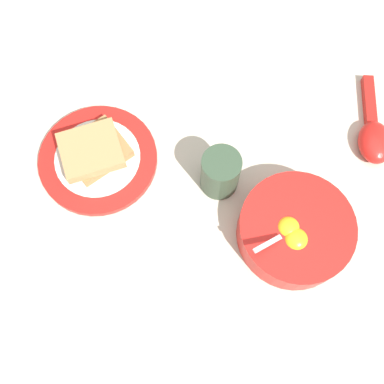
% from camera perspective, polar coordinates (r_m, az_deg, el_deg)
% --- Properties ---
extents(ground_plane, '(3.00, 3.00, 0.00)m').
position_cam_1_polar(ground_plane, '(0.77, 10.87, 4.72)').
color(ground_plane, beige).
extents(egg_bowl, '(0.17, 0.17, 0.08)m').
position_cam_1_polar(egg_bowl, '(0.70, 12.93, -4.75)').
color(egg_bowl, red).
rests_on(egg_bowl, ground_plane).
extents(toast_plate, '(0.20, 0.20, 0.01)m').
position_cam_1_polar(toast_plate, '(0.76, -11.83, 4.13)').
color(toast_plate, red).
rests_on(toast_plate, ground_plane).
extents(toast_sandwich, '(0.13, 0.12, 0.04)m').
position_cam_1_polar(toast_sandwich, '(0.74, -12.40, 5.19)').
color(toast_sandwich, '#9E7042').
rests_on(toast_sandwich, toast_plate).
extents(soup_spoon, '(0.16, 0.13, 0.03)m').
position_cam_1_polar(soup_spoon, '(0.82, 22.12, 6.63)').
color(soup_spoon, red).
rests_on(soup_spoon, ground_plane).
extents(drinking_cup, '(0.06, 0.06, 0.08)m').
position_cam_1_polar(drinking_cup, '(0.70, 3.62, 2.51)').
color(drinking_cup, '#334733').
rests_on(drinking_cup, ground_plane).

